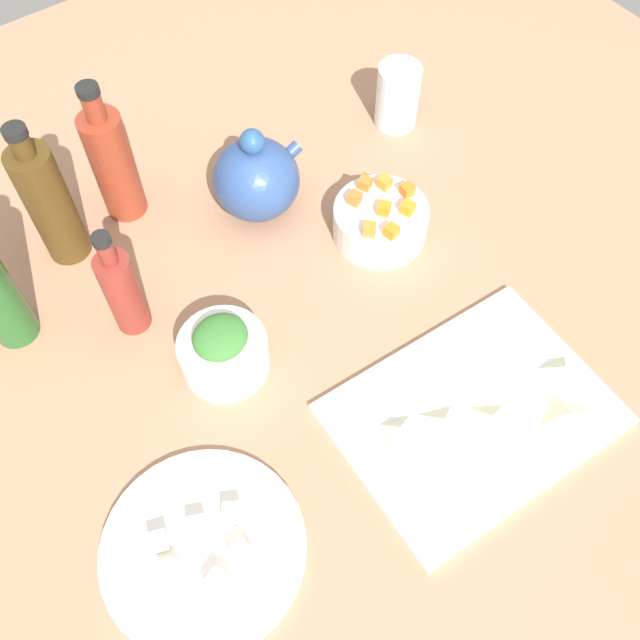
{
  "coord_description": "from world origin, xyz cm",
  "views": [
    {
      "loc": [
        -30.06,
        -41.6,
        89.11
      ],
      "look_at": [
        0.0,
        0.0,
        8.0
      ],
      "focal_mm": 39.57,
      "sensor_mm": 36.0,
      "label": 1
    }
  ],
  "objects_px": {
    "bowl_carrots": "(380,222)",
    "drinking_glass_0": "(398,96)",
    "plate_tofu": "(203,549)",
    "bottle_2": "(49,203)",
    "teapot": "(256,179)",
    "bottle_3": "(113,163)",
    "bowl_greens": "(224,354)",
    "bottle_1": "(122,290)",
    "cutting_board": "(473,414)"
  },
  "relations": [
    {
      "from": "cutting_board",
      "to": "bowl_carrots",
      "type": "distance_m",
      "value": 0.33
    },
    {
      "from": "bottle_1",
      "to": "teapot",
      "type": "bearing_deg",
      "value": 16.14
    },
    {
      "from": "bottle_2",
      "to": "bottle_3",
      "type": "xyz_separation_m",
      "value": [
        0.11,
        0.02,
        -0.01
      ]
    },
    {
      "from": "plate_tofu",
      "to": "bottle_2",
      "type": "xyz_separation_m",
      "value": [
        0.07,
        0.51,
        0.1
      ]
    },
    {
      "from": "bowl_greens",
      "to": "bottle_2",
      "type": "distance_m",
      "value": 0.33
    },
    {
      "from": "cutting_board",
      "to": "bowl_carrots",
      "type": "height_order",
      "value": "bowl_carrots"
    },
    {
      "from": "teapot",
      "to": "bottle_2",
      "type": "relative_size",
      "value": 0.65
    },
    {
      "from": "bowl_carrots",
      "to": "bottle_2",
      "type": "height_order",
      "value": "bottle_2"
    },
    {
      "from": "bowl_carrots",
      "to": "teapot",
      "type": "height_order",
      "value": "teapot"
    },
    {
      "from": "bottle_2",
      "to": "bottle_1",
      "type": "bearing_deg",
      "value": -84.14
    },
    {
      "from": "teapot",
      "to": "drinking_glass_0",
      "type": "height_order",
      "value": "teapot"
    },
    {
      "from": "cutting_board",
      "to": "drinking_glass_0",
      "type": "distance_m",
      "value": 0.57
    },
    {
      "from": "plate_tofu",
      "to": "teapot",
      "type": "relative_size",
      "value": 1.55
    },
    {
      "from": "drinking_glass_0",
      "to": "bowl_carrots",
      "type": "bearing_deg",
      "value": -134.58
    },
    {
      "from": "bottle_2",
      "to": "bowl_carrots",
      "type": "bearing_deg",
      "value": -32.08
    },
    {
      "from": "bowl_carrots",
      "to": "drinking_glass_0",
      "type": "xyz_separation_m",
      "value": [
        0.18,
        0.18,
        0.03
      ]
    },
    {
      "from": "bowl_carrots",
      "to": "bottle_3",
      "type": "bearing_deg",
      "value": 136.59
    },
    {
      "from": "bottle_2",
      "to": "bottle_3",
      "type": "height_order",
      "value": "bottle_2"
    },
    {
      "from": "bowl_carrots",
      "to": "plate_tofu",
      "type": "bearing_deg",
      "value": -151.26
    },
    {
      "from": "bowl_greens",
      "to": "bottle_3",
      "type": "relative_size",
      "value": 0.51
    },
    {
      "from": "bottle_2",
      "to": "drinking_glass_0",
      "type": "relative_size",
      "value": 2.19
    },
    {
      "from": "bottle_1",
      "to": "bowl_carrots",
      "type": "bearing_deg",
      "value": -11.51
    },
    {
      "from": "bottle_1",
      "to": "drinking_glass_0",
      "type": "xyz_separation_m",
      "value": [
        0.57,
        0.1,
        -0.02
      ]
    },
    {
      "from": "bowl_greens",
      "to": "bowl_carrots",
      "type": "xyz_separation_m",
      "value": [
        0.32,
        0.06,
        -0.0
      ]
    },
    {
      "from": "cutting_board",
      "to": "bottle_3",
      "type": "relative_size",
      "value": 1.47
    },
    {
      "from": "bowl_greens",
      "to": "bowl_carrots",
      "type": "distance_m",
      "value": 0.32
    },
    {
      "from": "bottle_1",
      "to": "drinking_glass_0",
      "type": "height_order",
      "value": "bottle_1"
    },
    {
      "from": "bottle_2",
      "to": "drinking_glass_0",
      "type": "distance_m",
      "value": 0.59
    },
    {
      "from": "plate_tofu",
      "to": "bottle_3",
      "type": "relative_size",
      "value": 1.03
    },
    {
      "from": "bottle_1",
      "to": "cutting_board",
      "type": "bearing_deg",
      "value": -53.46
    },
    {
      "from": "plate_tofu",
      "to": "drinking_glass_0",
      "type": "height_order",
      "value": "drinking_glass_0"
    },
    {
      "from": "bowl_greens",
      "to": "bottle_2",
      "type": "xyz_separation_m",
      "value": [
        -0.09,
        0.31,
        0.08
      ]
    },
    {
      "from": "bowl_greens",
      "to": "bottle_3",
      "type": "xyz_separation_m",
      "value": [
        0.02,
        0.34,
        0.07
      ]
    },
    {
      "from": "bowl_carrots",
      "to": "drinking_glass_0",
      "type": "relative_size",
      "value": 1.3
    },
    {
      "from": "drinking_glass_0",
      "to": "bottle_1",
      "type": "bearing_deg",
      "value": -169.67
    },
    {
      "from": "cutting_board",
      "to": "bottle_2",
      "type": "relative_size",
      "value": 1.44
    },
    {
      "from": "bowl_greens",
      "to": "bottle_2",
      "type": "height_order",
      "value": "bottle_2"
    },
    {
      "from": "bottle_3",
      "to": "plate_tofu",
      "type": "bearing_deg",
      "value": -108.38
    },
    {
      "from": "cutting_board",
      "to": "drinking_glass_0",
      "type": "bearing_deg",
      "value": 61.32
    },
    {
      "from": "bottle_3",
      "to": "drinking_glass_0",
      "type": "height_order",
      "value": "bottle_3"
    },
    {
      "from": "plate_tofu",
      "to": "cutting_board",
      "type": "bearing_deg",
      "value": -8.65
    },
    {
      "from": "bowl_greens",
      "to": "bottle_3",
      "type": "bearing_deg",
      "value": 86.04
    },
    {
      "from": "plate_tofu",
      "to": "bottle_2",
      "type": "distance_m",
      "value": 0.53
    },
    {
      "from": "bowl_carrots",
      "to": "bottle_1",
      "type": "bearing_deg",
      "value": 168.49
    },
    {
      "from": "bowl_carrots",
      "to": "teapot",
      "type": "relative_size",
      "value": 0.91
    },
    {
      "from": "drinking_glass_0",
      "to": "bottle_3",
      "type": "bearing_deg",
      "value": 168.51
    },
    {
      "from": "bowl_carrots",
      "to": "bottle_1",
      "type": "height_order",
      "value": "bottle_1"
    },
    {
      "from": "teapot",
      "to": "drinking_glass_0",
      "type": "bearing_deg",
      "value": 5.05
    },
    {
      "from": "bowl_carrots",
      "to": "drinking_glass_0",
      "type": "bearing_deg",
      "value": 45.42
    },
    {
      "from": "cutting_board",
      "to": "bottle_1",
      "type": "relative_size",
      "value": 1.83
    }
  ]
}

